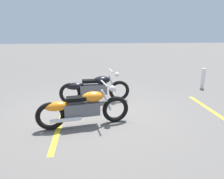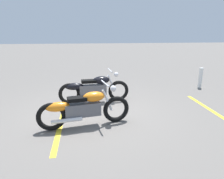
% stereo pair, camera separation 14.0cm
% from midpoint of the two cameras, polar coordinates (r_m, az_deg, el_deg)
% --- Properties ---
extents(ground_plane, '(60.00, 60.00, 0.00)m').
position_cam_midpoint_polar(ground_plane, '(5.95, -4.30, -6.15)').
color(ground_plane, '#66605B').
extents(motorcycle_bright_foreground, '(2.21, 0.74, 1.04)m').
position_cam_midpoint_polar(motorcycle_bright_foreground, '(4.99, -7.48, -5.01)').
color(motorcycle_bright_foreground, black).
rests_on(motorcycle_bright_foreground, ground).
extents(motorcycle_dark_foreground, '(2.23, 0.62, 1.04)m').
position_cam_midpoint_polar(motorcycle_dark_foreground, '(6.58, -4.52, 0.31)').
color(motorcycle_dark_foreground, black).
rests_on(motorcycle_dark_foreground, ground).
extents(bollard_post, '(0.14, 0.14, 0.80)m').
position_cam_midpoint_polar(bollard_post, '(8.96, 24.03, 2.80)').
color(bollard_post, white).
rests_on(bollard_post, ground).
extents(parking_stripe_near, '(0.17, 3.20, 0.01)m').
position_cam_midpoint_polar(parking_stripe_near, '(5.54, -13.09, -8.27)').
color(parking_stripe_near, yellow).
rests_on(parking_stripe_near, ground).
extents(parking_stripe_mid, '(0.17, 3.20, 0.01)m').
position_cam_midpoint_polar(parking_stripe_mid, '(6.45, 27.55, -6.20)').
color(parking_stripe_mid, yellow).
rests_on(parking_stripe_mid, ground).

